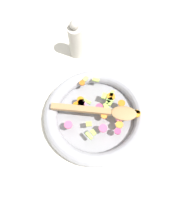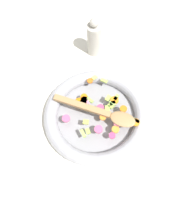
% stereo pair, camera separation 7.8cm
% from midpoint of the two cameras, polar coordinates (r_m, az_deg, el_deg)
% --- Properties ---
extents(ground_plane, '(4.00, 4.00, 0.00)m').
position_cam_midpoint_polar(ground_plane, '(0.82, -2.69, -1.76)').
color(ground_plane, silver).
extents(skillet, '(0.38, 0.38, 0.05)m').
position_cam_midpoint_polar(skillet, '(0.80, -2.76, -1.14)').
color(skillet, gray).
rests_on(skillet, ground_plane).
extents(chopped_vegetables, '(0.26, 0.28, 0.01)m').
position_cam_midpoint_polar(chopped_vegetables, '(0.78, -1.92, 0.52)').
color(chopped_vegetables, orange).
rests_on(chopped_vegetables, skillet).
extents(wooden_spoon, '(0.09, 0.30, 0.01)m').
position_cam_midpoint_polar(wooden_spoon, '(0.76, -1.01, -0.09)').
color(wooden_spoon, '#A87F51').
rests_on(wooden_spoon, chopped_vegetables).
extents(pepper_mill, '(0.06, 0.06, 0.18)m').
position_cam_midpoint_polar(pepper_mill, '(0.93, -7.75, 17.81)').
color(pepper_mill, '#B2ADA3').
rests_on(pepper_mill, ground_plane).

